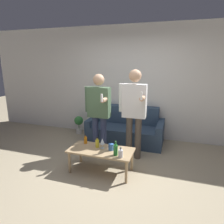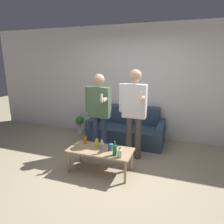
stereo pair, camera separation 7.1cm
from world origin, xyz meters
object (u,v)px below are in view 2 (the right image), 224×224
couch (127,130)px  bottle_orange (85,140)px  person_standing_left (99,109)px  coffee_table (100,152)px  person_standing_right (134,108)px

couch → bottle_orange: bearing=-108.4°
couch → person_standing_left: bearing=-112.9°
couch → bottle_orange: couch is taller
coffee_table → person_standing_left: bearing=113.9°
bottle_orange → person_standing_right: (0.78, 0.52, 0.54)m
bottle_orange → person_standing_right: person_standing_right is taller
couch → coffee_table: (-0.07, -1.47, 0.08)m
bottle_orange → person_standing_right: 1.08m
couch → coffee_table: couch is taller
coffee_table → person_standing_left: person_standing_left is taller
coffee_table → bottle_orange: (-0.36, 0.16, 0.11)m
coffee_table → person_standing_left: (-0.28, 0.64, 0.59)m
bottle_orange → coffee_table: bearing=-24.0°
bottle_orange → person_standing_left: person_standing_left is taller
coffee_table → bottle_orange: bottle_orange is taller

